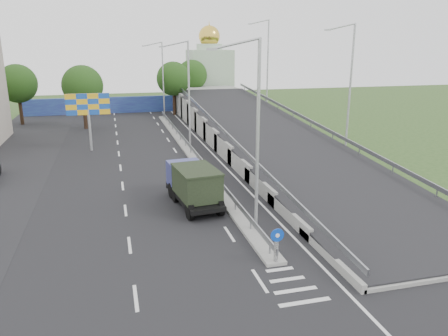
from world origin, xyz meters
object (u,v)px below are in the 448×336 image
object	(u,v)px
billboard	(88,108)
dump_truck	(193,183)
sign_bollard	(277,245)
church	(210,72)
lamp_post_far	(162,75)
lamp_post_near	(254,128)
lamp_post_mid	(187,90)

from	to	relation	value
billboard	dump_truck	distance (m)	18.51
sign_bollard	church	bearing A→B (deg)	80.19
sign_bollard	lamp_post_far	size ratio (longest dim) A/B	0.17
lamp_post_far	dump_truck	size ratio (longest dim) A/B	1.64
lamp_post_far	dump_truck	bearing A→B (deg)	-93.81
billboard	church	bearing A→B (deg)	59.30
lamp_post_near	billboard	size ratio (longest dim) A/B	1.83
lamp_post_near	sign_bollard	bearing A→B (deg)	-91.64
lamp_post_far	billboard	distance (m)	20.24
lamp_post_mid	dump_truck	bearing A→B (deg)	-98.82
church	billboard	world-z (taller)	church
lamp_post_far	church	world-z (taller)	church
sign_bollard	lamp_post_near	size ratio (longest dim) A/B	0.17
lamp_post_near	church	xyz separation A→B (m)	(9.89, 54.00, -0.50)
church	lamp_post_far	bearing A→B (deg)	-125.24
lamp_post_mid	church	bearing A→B (deg)	73.78
lamp_post_near	lamp_post_far	xyz separation A→B (m)	(0.00, 40.00, 0.00)
sign_bollard	lamp_post_near	distance (m)	6.12
lamp_post_far	church	xyz separation A→B (m)	(9.89, 14.00, -0.50)
church	lamp_post_near	bearing A→B (deg)	-100.38
lamp_post_near	billboard	xyz separation A→B (m)	(-9.11, 22.00, -1.62)
church	dump_truck	world-z (taller)	church
sign_bollard	lamp_post_far	xyz separation A→B (m)	(0.11, 43.83, 4.77)
lamp_post_mid	lamp_post_far	distance (m)	20.00
church	billboard	distance (m)	37.23
dump_truck	church	bearing A→B (deg)	69.35
lamp_post_far	church	size ratio (longest dim) A/B	0.73
lamp_post_near	church	size ratio (longest dim) A/B	0.73
lamp_post_far	church	bearing A→B (deg)	54.76
lamp_post_mid	dump_truck	world-z (taller)	lamp_post_mid
lamp_post_mid	lamp_post_far	size ratio (longest dim) A/B	1.00
sign_bollard	lamp_post_far	world-z (taller)	lamp_post_far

